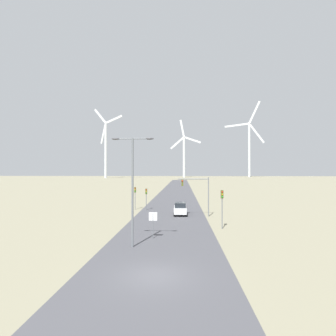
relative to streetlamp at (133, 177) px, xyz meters
name	(u,v)px	position (x,y,z in m)	size (l,w,h in m)	color
ground_plane	(155,275)	(2.50, -5.88, -5.93)	(600.00, 600.00, 0.00)	gray
road_surface	(175,197)	(2.50, 42.12, -5.93)	(10.00, 240.00, 0.01)	#47474C
streetlamp	(133,177)	(0.00, 0.00, 0.00)	(3.64, 0.32, 9.31)	slate
stop_sign_near	(153,220)	(1.42, 2.93, -4.18)	(0.81, 0.07, 2.50)	slate
traffic_light_post_near_left	(146,194)	(-1.69, 20.76, -3.34)	(0.28, 0.34, 3.53)	slate
traffic_light_post_near_right	(222,201)	(8.66, 7.38, -2.78)	(0.28, 0.33, 4.31)	slate
traffic_light_post_mid_left	(135,193)	(-3.64, 21.35, -3.18)	(0.28, 0.34, 3.74)	slate
traffic_light_mast_overhead	(197,188)	(6.37, 15.22, -1.96)	(4.42, 0.35, 5.55)	slate
car_approaching	(180,209)	(3.93, 16.46, -5.02)	(1.88, 4.12, 1.83)	white
wind_turbine_far_left	(106,144)	(-62.63, 203.53, 23.53)	(28.77, 14.49, 62.24)	silver
wind_turbine_left	(184,152)	(6.01, 232.13, 18.48)	(29.79, 2.60, 56.06)	silver
wind_turbine_center	(249,144)	(71.67, 244.69, 27.44)	(38.16, 8.59, 76.32)	silver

